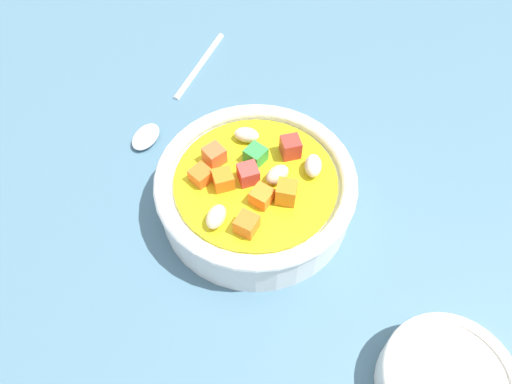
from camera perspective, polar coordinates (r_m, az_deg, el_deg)
The scene contains 4 objects.
ground_plane at distance 46.52cm, azimuth 0.00°, elevation -2.34°, with size 140.00×140.00×2.00cm, color #42667A.
soup_bowl_main at distance 43.42cm, azimuth -0.00°, elevation 0.33°, with size 18.21×18.21×6.20cm.
spoon at distance 54.60cm, azimuth -10.43°, elevation 10.22°, with size 20.12×9.45×1.04cm.
side_bowl_small at distance 39.88cm, azimuth 21.97°, elevation -20.59°, with size 9.89×9.89×3.35cm.
Camera 1 is at (25.18, -0.03, 38.12)cm, focal length 33.24 mm.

